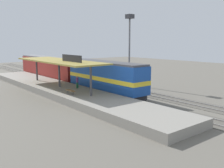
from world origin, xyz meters
The scene contains 11 objects.
ground_plane centered at (2.00, 0.00, 0.00)m, with size 120.00×120.00×0.00m, color #666056.
track_near centered at (0.00, 0.00, 0.03)m, with size 3.20×110.00×0.16m.
track_far centered at (4.60, 0.00, 0.03)m, with size 3.20×110.00×0.16m.
platform centered at (-4.60, 0.00, 0.45)m, with size 6.00×44.00×0.90m, color gray.
station_canopy centered at (-4.60, -0.09, 4.53)m, with size 5.20×18.00×4.70m.
platform_bench centered at (-6.00, -5.53, 1.34)m, with size 0.44×1.70×0.50m.
locomotive centered at (0.00, -4.80, 2.41)m, with size 2.93×14.43×4.44m.
passenger_carriage_single centered at (0.00, 13.20, 2.31)m, with size 2.90×20.00×4.24m.
freight_car centered at (4.60, 7.55, 1.97)m, with size 2.80×12.00×3.54m.
light_mast centered at (7.80, -1.21, 8.40)m, with size 1.10×1.10×11.70m.
person_waiting centered at (-3.23, -2.60, 1.85)m, with size 0.34×0.34×1.71m.
Camera 1 is at (-21.38, -32.86, 7.33)m, focal length 41.02 mm.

